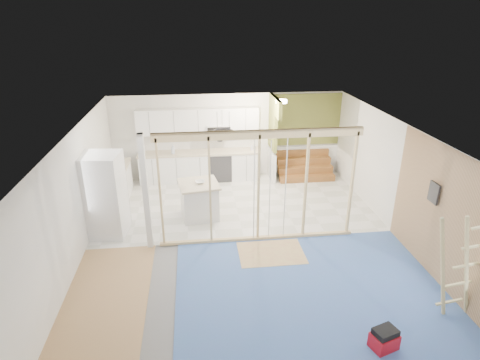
{
  "coord_description": "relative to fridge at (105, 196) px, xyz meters",
  "views": [
    {
      "loc": [
        -1.03,
        -7.82,
        4.79
      ],
      "look_at": [
        -0.03,
        0.6,
        1.25
      ],
      "focal_mm": 30.0,
      "sensor_mm": 36.0,
      "label": 1
    }
  ],
  "objects": [
    {
      "name": "ladder",
      "position": [
        6.25,
        -3.49,
        -0.02
      ],
      "size": [
        1.02,
        0.07,
        1.89
      ],
      "rotation": [
        0.0,
        0.0,
        -0.06
      ],
      "color": "#CBBD7C",
      "rests_on": "room"
    },
    {
      "name": "room",
      "position": [
        3.1,
        -0.69,
        0.32
      ],
      "size": [
        7.01,
        8.01,
        2.61
      ],
      "color": "slate",
      "rests_on": "ground"
    },
    {
      "name": "soap_bottle_b",
      "position": [
        3.8,
        2.99,
        0.05
      ],
      "size": [
        0.11,
        0.11,
        0.2
      ],
      "primitive_type": "imported",
      "rotation": [
        0.0,
        0.0,
        -0.19
      ],
      "color": "silver",
      "rests_on": "base_cabinets"
    },
    {
      "name": "sheathing_panel",
      "position": [
        6.58,
        -2.69,
        0.32
      ],
      "size": [
        0.02,
        4.0,
        2.6
      ],
      "primitive_type": "cube",
      "color": "tan",
      "rests_on": "room"
    },
    {
      "name": "toolbox",
      "position": [
        4.82,
        -4.09,
        -0.81
      ],
      "size": [
        0.46,
        0.4,
        0.37
      ],
      "rotation": [
        0.0,
        0.0,
        0.32
      ],
      "color": "#A30F1A",
      "rests_on": "room"
    },
    {
      "name": "green_partition",
      "position": [
        5.15,
        2.97,
        -0.04
      ],
      "size": [
        2.25,
        1.51,
        2.6
      ],
      "color": "olive",
      "rests_on": "room"
    },
    {
      "name": "floor_overlays",
      "position": [
        3.18,
        -0.63,
        -0.97
      ],
      "size": [
        7.0,
        8.0,
        0.03
      ],
      "color": "silver",
      "rests_on": "room"
    },
    {
      "name": "electrical_panel",
      "position": [
        6.53,
        -2.09,
        0.67
      ],
      "size": [
        0.04,
        0.3,
        0.4
      ],
      "primitive_type": "cube",
      "color": "#343539",
      "rests_on": "room"
    },
    {
      "name": "bowl",
      "position": [
        2.16,
        0.59,
        -0.02
      ],
      "size": [
        0.26,
        0.26,
        0.06
      ],
      "primitive_type": "imported",
      "rotation": [
        0.0,
        0.0,
        0.11
      ],
      "color": "white",
      "rests_on": "island"
    },
    {
      "name": "soap_bottle_a",
      "position": [
        1.43,
        2.91,
        0.1
      ],
      "size": [
        0.12,
        0.12,
        0.31
      ],
      "primitive_type": "imported",
      "rotation": [
        0.0,
        0.0,
        0.03
      ],
      "color": "silver",
      "rests_on": "base_cabinets"
    },
    {
      "name": "stud_frame",
      "position": [
        2.86,
        -0.69,
        0.61
      ],
      "size": [
        4.66,
        0.14,
        2.6
      ],
      "color": "#CFBC7F",
      "rests_on": "room"
    },
    {
      "name": "pot_rack",
      "position": [
        2.8,
        1.2,
        1.01
      ],
      "size": [
        0.52,
        0.52,
        0.72
      ],
      "color": "black",
      "rests_on": "room"
    },
    {
      "name": "ceiling_light",
      "position": [
        4.5,
        2.31,
        1.56
      ],
      "size": [
        0.32,
        0.32,
        0.08
      ],
      "primitive_type": "cylinder",
      "color": "#FFEABF",
      "rests_on": "room"
    },
    {
      "name": "fridge",
      "position": [
        0.0,
        0.0,
        0.0
      ],
      "size": [
        0.93,
        0.9,
        1.96
      ],
      "rotation": [
        0.0,
        0.0,
        -0.11
      ],
      "color": "white",
      "rests_on": "room"
    },
    {
      "name": "island",
      "position": [
        2.12,
        0.59,
        -0.52
      ],
      "size": [
        1.08,
        1.08,
        0.93
      ],
      "rotation": [
        0.0,
        0.0,
        0.15
      ],
      "color": "silver",
      "rests_on": "room"
    },
    {
      "name": "upper_cabinets",
      "position": [
        2.26,
        3.13,
        0.84
      ],
      "size": [
        3.6,
        0.41,
        0.85
      ],
      "color": "white",
      "rests_on": "room"
    },
    {
      "name": "base_cabinets",
      "position": [
        1.5,
        2.67,
        -0.51
      ],
      "size": [
        4.45,
        2.24,
        0.93
      ],
      "color": "white",
      "rests_on": "room"
    }
  ]
}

